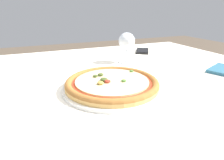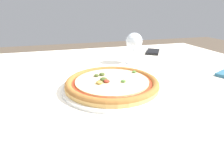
{
  "view_description": "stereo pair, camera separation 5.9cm",
  "coord_description": "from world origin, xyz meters",
  "px_view_note": "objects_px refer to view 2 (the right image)",
  "views": [
    {
      "loc": [
        -0.31,
        -0.59,
        0.98
      ],
      "look_at": [
        -0.1,
        -0.08,
        0.77
      ],
      "focal_mm": 30.0,
      "sensor_mm": 36.0,
      "label": 1
    },
    {
      "loc": [
        -0.25,
        -0.61,
        0.98
      ],
      "look_at": [
        -0.1,
        -0.08,
        0.77
      ],
      "focal_mm": 30.0,
      "sensor_mm": 36.0,
      "label": 2
    }
  ],
  "objects_px": {
    "wine_glass_far_left": "(134,42)",
    "cell_phone": "(153,52)",
    "dining_table": "(130,96)",
    "pizza_plate": "(112,84)"
  },
  "relations": [
    {
      "from": "cell_phone",
      "to": "pizza_plate",
      "type": "bearing_deg",
      "value": -131.08
    },
    {
      "from": "pizza_plate",
      "to": "wine_glass_far_left",
      "type": "xyz_separation_m",
      "value": [
        0.18,
        0.26,
        0.08
      ]
    },
    {
      "from": "wine_glass_far_left",
      "to": "cell_phone",
      "type": "distance_m",
      "value": 0.27
    },
    {
      "from": "wine_glass_far_left",
      "to": "cell_phone",
      "type": "bearing_deg",
      "value": 41.22
    },
    {
      "from": "dining_table",
      "to": "cell_phone",
      "type": "bearing_deg",
      "value": 51.43
    },
    {
      "from": "wine_glass_far_left",
      "to": "cell_phone",
      "type": "xyz_separation_m",
      "value": [
        0.19,
        0.17,
        -0.09
      ]
    },
    {
      "from": "dining_table",
      "to": "cell_phone",
      "type": "height_order",
      "value": "cell_phone"
    },
    {
      "from": "dining_table",
      "to": "wine_glass_far_left",
      "type": "relative_size",
      "value": 9.3
    },
    {
      "from": "pizza_plate",
      "to": "wine_glass_far_left",
      "type": "relative_size",
      "value": 2.25
    },
    {
      "from": "wine_glass_far_left",
      "to": "pizza_plate",
      "type": "bearing_deg",
      "value": -124.91
    }
  ]
}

